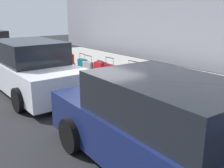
# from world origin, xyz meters

# --- Properties ---
(ground_plane) EXTENTS (40.00, 40.00, 0.00)m
(ground_plane) POSITION_xyz_m (0.00, 0.00, 0.00)
(ground_plane) COLOR black
(sidewalk_curb) EXTENTS (18.00, 5.00, 0.14)m
(sidewalk_curb) POSITION_xyz_m (0.00, -2.50, 0.07)
(sidewalk_curb) COLOR #9E9B93
(sidewalk_curb) RESTS_ON ground_plane
(suitcase_maroon_1) EXTENTS (0.37, 0.22, 0.87)m
(suitcase_maroon_1) POSITION_xyz_m (-3.60, -0.78, 0.44)
(suitcase_maroon_1) COLOR maroon
(suitcase_maroon_1) RESTS_ON sidewalk_curb
(suitcase_red_2) EXTENTS (0.35, 0.21, 0.92)m
(suitcase_red_2) POSITION_xyz_m (-3.11, -0.70, 0.48)
(suitcase_red_2) COLOR red
(suitcase_red_2) RESTS_ON sidewalk_curb
(suitcase_silver_3) EXTENTS (0.44, 0.22, 0.69)m
(suitcase_silver_3) POSITION_xyz_m (-2.59, -0.65, 0.45)
(suitcase_silver_3) COLOR #9EA0A8
(suitcase_silver_3) RESTS_ON sidewalk_curb
(suitcase_teal_4) EXTENTS (0.36, 0.20, 0.86)m
(suitcase_teal_4) POSITION_xyz_m (-2.07, -0.66, 0.43)
(suitcase_teal_4) COLOR #0F606B
(suitcase_teal_4) RESTS_ON sidewalk_curb
(suitcase_navy_5) EXTENTS (0.41, 0.22, 0.75)m
(suitcase_navy_5) POSITION_xyz_m (-1.55, -0.74, 0.41)
(suitcase_navy_5) COLOR navy
(suitcase_navy_5) RESTS_ON sidewalk_curb
(suitcase_black_6) EXTENTS (0.45, 0.21, 0.96)m
(suitcase_black_6) POSITION_xyz_m (-1.00, -0.78, 0.47)
(suitcase_black_6) COLOR black
(suitcase_black_6) RESTS_ON sidewalk_curb
(suitcase_olive_7) EXTENTS (0.39, 0.27, 0.67)m
(suitcase_olive_7) POSITION_xyz_m (-0.45, -0.65, 0.45)
(suitcase_olive_7) COLOR #59601E
(suitcase_olive_7) RESTS_ON sidewalk_curb
(suitcase_maroon_8) EXTENTS (0.47, 0.20, 0.92)m
(suitcase_maroon_8) POSITION_xyz_m (0.10, -0.73, 0.48)
(suitcase_maroon_8) COLOR maroon
(suitcase_maroon_8) RESTS_ON sidewalk_curb
(suitcase_red_9) EXTENTS (0.42, 0.26, 0.73)m
(suitcase_red_9) POSITION_xyz_m (0.68, -0.78, 0.48)
(suitcase_red_9) COLOR red
(suitcase_red_9) RESTS_ON sidewalk_curb
(suitcase_silver_10) EXTENTS (0.47, 0.22, 0.85)m
(suitcase_silver_10) POSITION_xyz_m (1.25, -0.64, 0.45)
(suitcase_silver_10) COLOR #9EA0A8
(suitcase_silver_10) RESTS_ON sidewalk_curb
(suitcase_teal_11) EXTENTS (0.42, 0.20, 0.83)m
(suitcase_teal_11) POSITION_xyz_m (1.83, -0.75, 0.45)
(suitcase_teal_11) COLOR #0F606B
(suitcase_teal_11) RESTS_ON sidewalk_curb
(fire_hydrant) EXTENTS (0.39, 0.21, 0.73)m
(fire_hydrant) POSITION_xyz_m (2.58, -0.71, 0.52)
(fire_hydrant) COLOR red
(fire_hydrant) RESTS_ON sidewalk_curb
(bollard_post) EXTENTS (0.17, 0.17, 0.91)m
(bollard_post) POSITION_xyz_m (3.24, -0.56, 0.60)
(bollard_post) COLOR brown
(bollard_post) RESTS_ON sidewalk_curb
(parked_car_navy_0) EXTENTS (4.76, 2.13, 1.56)m
(parked_car_navy_0) POSITION_xyz_m (-4.23, 1.48, 0.73)
(parked_car_navy_0) COLOR #141E4C
(parked_car_navy_0) RESTS_ON ground_plane
(parked_car_white_1) EXTENTS (4.78, 2.02, 1.63)m
(parked_car_white_1) POSITION_xyz_m (1.31, 1.48, 0.76)
(parked_car_white_1) COLOR silver
(parked_car_white_1) RESTS_ON ground_plane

